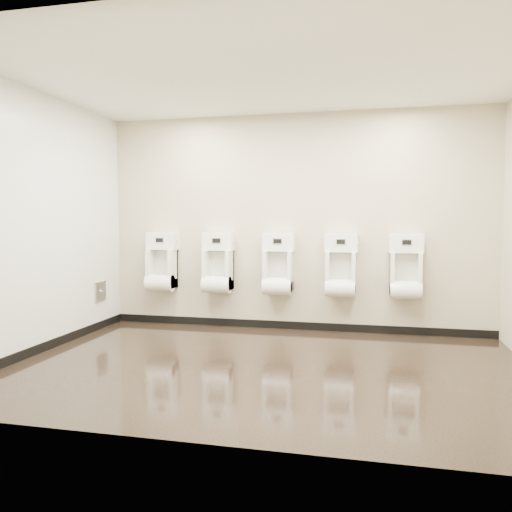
{
  "coord_description": "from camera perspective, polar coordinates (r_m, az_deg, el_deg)",
  "views": [
    {
      "loc": [
        0.95,
        -4.68,
        1.42
      ],
      "look_at": [
        -0.23,
        0.55,
        1.04
      ],
      "focal_mm": 35.0,
      "sensor_mm": 36.0,
      "label": 1
    }
  ],
  "objects": [
    {
      "name": "skirting_back",
      "position": [
        6.64,
        4.28,
        -7.91
      ],
      "size": [
        5.0,
        0.02,
        0.1
      ],
      "primitive_type": "cube",
      "color": "black",
      "rests_on": "ground"
    },
    {
      "name": "urinal_1",
      "position": [
        6.62,
        -4.39,
        -1.29
      ],
      "size": [
        0.42,
        0.31,
        0.78
      ],
      "color": "white",
      "rests_on": "back_wall"
    },
    {
      "name": "tile_overlay_left",
      "position": [
        5.82,
        -23.62,
        3.49
      ],
      "size": [
        0.01,
        3.5,
        2.8
      ],
      "primitive_type": "cube",
      "color": "white",
      "rests_on": "ground"
    },
    {
      "name": "front_wall",
      "position": [
        3.09,
        -5.23,
        3.65
      ],
      "size": [
        5.0,
        0.02,
        2.8
      ],
      "primitive_type": "cube",
      "color": "#BCB193",
      "rests_on": "ground"
    },
    {
      "name": "urinal_3",
      "position": [
        6.33,
        9.66,
        -1.57
      ],
      "size": [
        0.42,
        0.31,
        0.78
      ],
      "color": "white",
      "rests_on": "back_wall"
    },
    {
      "name": "skirting_left",
      "position": [
        5.97,
        -23.2,
        -9.57
      ],
      "size": [
        0.02,
        3.5,
        0.1
      ],
      "primitive_type": "cube",
      "color": "black",
      "rests_on": "ground"
    },
    {
      "name": "access_panel",
      "position": [
        6.88,
        -17.37,
        -3.86
      ],
      "size": [
        0.04,
        0.25,
        0.25
      ],
      "color": "#9E9EA3",
      "rests_on": "left_wall"
    },
    {
      "name": "back_wall",
      "position": [
        6.51,
        4.36,
        3.83
      ],
      "size": [
        5.0,
        0.02,
        2.8
      ],
      "primitive_type": "cube",
      "color": "#BCB193",
      "rests_on": "ground"
    },
    {
      "name": "urinal_4",
      "position": [
        6.34,
        16.74,
        -1.68
      ],
      "size": [
        0.42,
        0.31,
        0.78
      ],
      "color": "white",
      "rests_on": "back_wall"
    },
    {
      "name": "urinal_2",
      "position": [
        6.43,
        2.55,
        -1.44
      ],
      "size": [
        0.42,
        0.31,
        0.78
      ],
      "color": "white",
      "rests_on": "back_wall"
    },
    {
      "name": "ground",
      "position": [
        4.99,
        1.25,
        -12.52
      ],
      "size": [
        5.0,
        3.5,
        0.0
      ],
      "primitive_type": "cube",
      "color": "black",
      "rests_on": "ground"
    },
    {
      "name": "ceiling",
      "position": [
        4.98,
        1.3,
        20.12
      ],
      "size": [
        5.0,
        3.5,
        0.0
      ],
      "primitive_type": "cube",
      "color": "silver"
    },
    {
      "name": "left_wall",
      "position": [
        5.82,
        -23.66,
        3.49
      ],
      "size": [
        0.02,
        3.5,
        2.8
      ],
      "primitive_type": "cube",
      "color": "#BCB193",
      "rests_on": "ground"
    },
    {
      "name": "urinal_0",
      "position": [
        6.9,
        -10.74,
        -1.13
      ],
      "size": [
        0.42,
        0.31,
        0.78
      ],
      "color": "white",
      "rests_on": "back_wall"
    }
  ]
}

